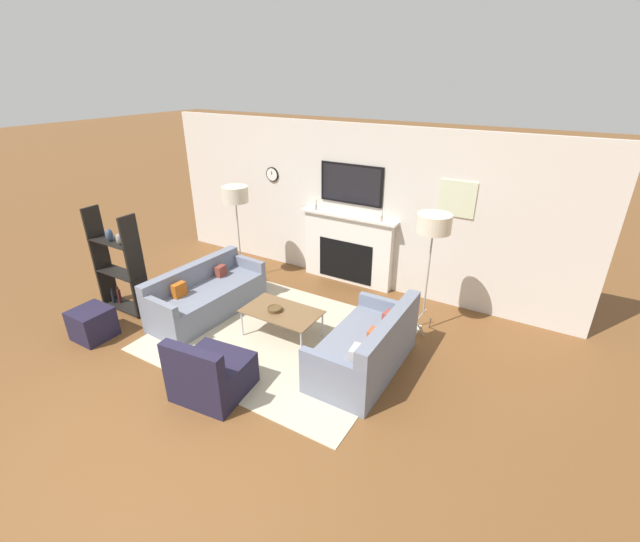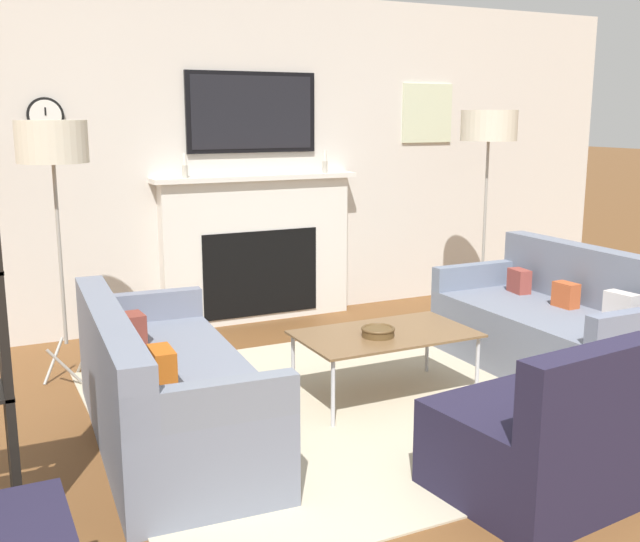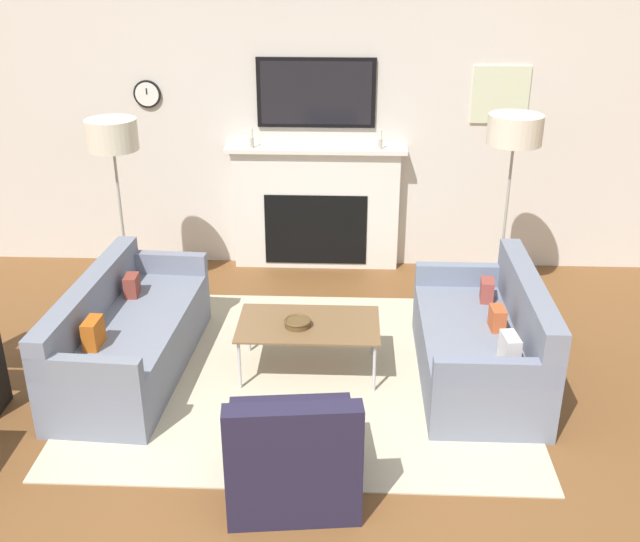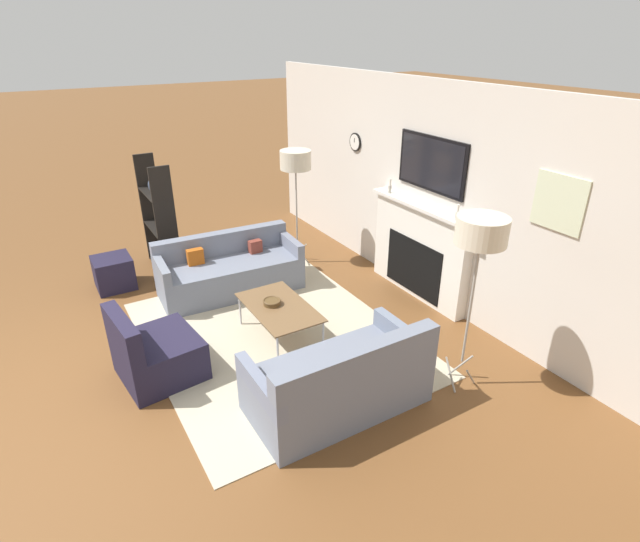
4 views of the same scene
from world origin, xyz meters
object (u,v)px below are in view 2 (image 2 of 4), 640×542
at_px(floor_lamp_left, 52,145).
at_px(floor_lamp_right, 489,128).
at_px(couch_right, 555,328).
at_px(armchair, 538,444).
at_px(coffee_table, 385,337).
at_px(couch_left, 164,392).
at_px(decorative_bowl, 378,331).

xyz_separation_m(floor_lamp_left, floor_lamp_right, (3.37, 0.00, 0.08)).
xyz_separation_m(couch_right, floor_lamp_left, (-3.05, 1.22, 1.25)).
bearing_deg(floor_lamp_left, armchair, -56.23).
xyz_separation_m(couch_right, floor_lamp_right, (0.32, 1.22, 1.33)).
bearing_deg(floor_lamp_right, couch_right, -104.92).
height_order(armchair, floor_lamp_left, floor_lamp_left).
xyz_separation_m(coffee_table, floor_lamp_right, (1.65, 1.17, 1.22)).
bearing_deg(couch_left, floor_lamp_left, 105.51).
distance_m(couch_left, floor_lamp_right, 3.53).
height_order(couch_right, floor_lamp_right, floor_lamp_right).
height_order(coffee_table, floor_lamp_right, floor_lamp_right).
distance_m(coffee_table, floor_lamp_right, 2.36).
height_order(armchair, coffee_table, armchair).
xyz_separation_m(couch_left, armchair, (1.37, -1.33, -0.02)).
bearing_deg(floor_lamp_left, floor_lamp_right, 0.00).
bearing_deg(floor_lamp_right, decorative_bowl, -144.90).
height_order(couch_right, floor_lamp_left, floor_lamp_left).
bearing_deg(coffee_table, armchair, -90.82).
relative_size(coffee_table, floor_lamp_left, 0.63).
xyz_separation_m(armchair, decorative_bowl, (-0.06, 1.34, 0.18)).
relative_size(couch_right, armchair, 1.93).
bearing_deg(armchair, couch_right, 44.76).
bearing_deg(coffee_table, floor_lamp_left, 145.93).
relative_size(couch_right, decorative_bowl, 7.94).
bearing_deg(couch_left, coffee_table, 2.03).
distance_m(couch_right, floor_lamp_left, 3.51).
bearing_deg(couch_right, floor_lamp_right, 75.08).
xyz_separation_m(coffee_table, floor_lamp_left, (-1.72, 1.17, 1.15)).
distance_m(coffee_table, floor_lamp_left, 2.38).
relative_size(floor_lamp_left, floor_lamp_right, 0.96).
bearing_deg(armchair, coffee_table, 89.18).
height_order(coffee_table, floor_lamp_left, floor_lamp_left).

